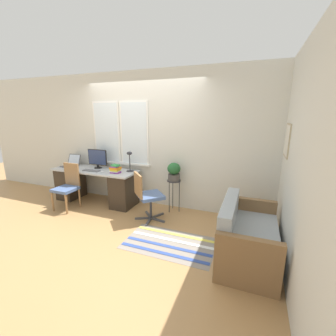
% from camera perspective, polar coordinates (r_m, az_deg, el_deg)
% --- Properties ---
extents(ground_plane, '(14.00, 14.00, 0.00)m').
position_cam_1_polar(ground_plane, '(4.46, -9.90, -11.50)').
color(ground_plane, tan).
extents(wall_back_with_window, '(9.00, 0.12, 2.70)m').
position_cam_1_polar(wall_back_with_window, '(4.69, -6.33, 7.15)').
color(wall_back_with_window, silver).
rests_on(wall_back_with_window, ground_plane).
extents(wall_right_with_picture, '(0.08, 9.00, 2.70)m').
position_cam_1_polar(wall_right_with_picture, '(3.49, 28.83, 3.18)').
color(wall_right_with_picture, silver).
rests_on(wall_right_with_picture, ground_plane).
extents(desk, '(1.88, 0.63, 0.72)m').
position_cam_1_polar(desk, '(5.10, -17.83, -4.03)').
color(desk, '#B2B7BC').
rests_on(desk, ground_plane).
extents(laptop, '(0.32, 0.34, 0.25)m').
position_cam_1_polar(laptop, '(5.52, -23.40, 1.02)').
color(laptop, '#4C4C51').
rests_on(laptop, desk).
extents(monitor, '(0.46, 0.16, 0.41)m').
position_cam_1_polar(monitor, '(5.07, -17.49, 2.36)').
color(monitor, black).
rests_on(monitor, desk).
extents(keyboard, '(0.38, 0.12, 0.02)m').
position_cam_1_polar(keyboard, '(4.90, -18.89, -0.63)').
color(keyboard, slate).
rests_on(keyboard, desk).
extents(mouse, '(0.04, 0.06, 0.03)m').
position_cam_1_polar(mouse, '(4.72, -16.36, -0.90)').
color(mouse, silver).
rests_on(mouse, desk).
extents(desk_lamp, '(0.15, 0.15, 0.41)m').
position_cam_1_polar(desk_lamp, '(4.63, -9.73, 2.50)').
color(desk_lamp, '#2D2D33').
rests_on(desk_lamp, desk).
extents(book_stack, '(0.22, 0.17, 0.17)m').
position_cam_1_polar(book_stack, '(4.60, -13.24, -0.22)').
color(book_stack, purple).
rests_on(book_stack, desk).
extents(desk_chair_wooden, '(0.41, 0.42, 0.91)m').
position_cam_1_polar(desk_chair_wooden, '(4.93, -24.14, -4.08)').
color(desk_chair_wooden, olive).
rests_on(desk_chair_wooden, ground_plane).
extents(office_chair_swivel, '(0.61, 0.61, 0.88)m').
position_cam_1_polar(office_chair_swivel, '(4.03, -5.38, -6.82)').
color(office_chair_swivel, '#47474C').
rests_on(office_chair_swivel, ground_plane).
extents(couch_loveseat, '(0.70, 1.27, 0.78)m').
position_cam_1_polar(couch_loveseat, '(3.27, 19.21, -16.48)').
color(couch_loveseat, '#9EA8B2').
rests_on(couch_loveseat, ground_plane).
extents(plant_stand, '(0.27, 0.27, 0.63)m').
position_cam_1_polar(plant_stand, '(4.35, 1.49, -4.01)').
color(plant_stand, '#333338').
rests_on(plant_stand, ground_plane).
extents(potted_plant, '(0.25, 0.25, 0.34)m').
position_cam_1_polar(potted_plant, '(4.28, 1.51, -0.81)').
color(potted_plant, '#514C47').
rests_on(potted_plant, plant_stand).
extents(floor_rug_striped, '(1.34, 0.79, 0.01)m').
position_cam_1_polar(floor_rug_striped, '(3.53, 0.41, -18.55)').
color(floor_rug_striped, gray).
rests_on(floor_rug_striped, ground_plane).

